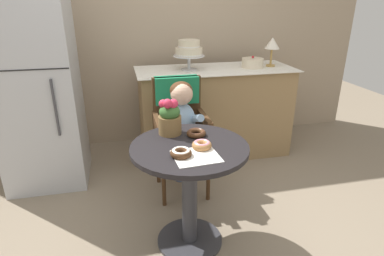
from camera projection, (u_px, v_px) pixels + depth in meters
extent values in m
plane|color=gray|center=(190.00, 241.00, 2.21)|extent=(8.00, 8.00, 0.00)
cube|color=tan|center=(151.00, 18.00, 3.37)|extent=(4.80, 0.10, 2.70)
cylinder|color=black|center=(189.00, 148.00, 1.94)|extent=(0.72, 0.72, 0.03)
cylinder|color=#333338|center=(190.00, 198.00, 2.08)|extent=(0.10, 0.10, 0.69)
cylinder|color=#333338|center=(190.00, 239.00, 2.21)|extent=(0.44, 0.44, 0.02)
cube|color=#472D19|center=(182.00, 140.00, 2.61)|extent=(0.42, 0.42, 0.04)
cube|color=#472D19|center=(177.00, 104.00, 2.69)|extent=(0.40, 0.04, 0.46)
cube|color=#472D19|center=(158.00, 130.00, 2.53)|extent=(0.04, 0.38, 0.18)
cube|color=#472D19|center=(204.00, 126.00, 2.61)|extent=(0.04, 0.38, 0.18)
cube|color=#197247|center=(177.00, 90.00, 2.64)|extent=(0.36, 0.11, 0.22)
cylinder|color=#472D19|center=(164.00, 181.00, 2.51)|extent=(0.03, 0.03, 0.45)
cylinder|color=#472D19|center=(208.00, 175.00, 2.58)|extent=(0.03, 0.03, 0.45)
cylinder|color=#472D19|center=(158.00, 160.00, 2.83)|extent=(0.03, 0.03, 0.45)
cylinder|color=#472D19|center=(198.00, 155.00, 2.90)|extent=(0.03, 0.03, 0.45)
ellipsoid|color=#8CADCC|center=(182.00, 121.00, 2.53)|extent=(0.22, 0.16, 0.30)
sphere|color=#E0B293|center=(182.00, 94.00, 2.44)|extent=(0.17, 0.17, 0.17)
ellipsoid|color=#4C2D19|center=(181.00, 90.00, 2.45)|extent=(0.17, 0.17, 0.14)
cylinder|color=#8CADCC|center=(172.00, 120.00, 2.41)|extent=(0.08, 0.23, 0.13)
sphere|color=#E0B293|center=(175.00, 133.00, 2.37)|extent=(0.06, 0.06, 0.06)
cylinder|color=#8CADCC|center=(196.00, 118.00, 2.45)|extent=(0.08, 0.23, 0.13)
sphere|color=#E0B293|center=(197.00, 131.00, 2.41)|extent=(0.06, 0.06, 0.06)
cylinder|color=#3F4760|center=(177.00, 139.00, 2.49)|extent=(0.09, 0.22, 0.09)
cylinder|color=#3F4760|center=(180.00, 165.00, 2.45)|extent=(0.08, 0.08, 0.26)
cylinder|color=#3F4760|center=(191.00, 138.00, 2.51)|extent=(0.09, 0.22, 0.09)
cylinder|color=#3F4760|center=(194.00, 163.00, 2.47)|extent=(0.08, 0.08, 0.26)
cube|color=white|center=(196.00, 156.00, 1.80)|extent=(0.27, 0.24, 0.00)
torus|color=#AD7542|center=(202.00, 145.00, 1.89)|extent=(0.12, 0.12, 0.04)
torus|color=pink|center=(202.00, 143.00, 1.89)|extent=(0.10, 0.10, 0.02)
torus|color=#4C2D19|center=(181.00, 153.00, 1.80)|extent=(0.12, 0.12, 0.04)
torus|color=white|center=(181.00, 151.00, 1.79)|extent=(0.11, 0.11, 0.02)
torus|color=#4C2D19|center=(196.00, 133.00, 2.07)|extent=(0.12, 0.12, 0.03)
torus|color=#512D1E|center=(196.00, 132.00, 2.07)|extent=(0.11, 0.11, 0.02)
cylinder|color=brown|center=(170.00, 125.00, 2.09)|extent=(0.15, 0.15, 0.12)
ellipsoid|color=#38662D|center=(170.00, 112.00, 2.06)|extent=(0.14, 0.14, 0.10)
sphere|color=#D82D4C|center=(173.00, 104.00, 2.04)|extent=(0.06, 0.06, 0.06)
sphere|color=#D82D4C|center=(172.00, 108.00, 2.07)|extent=(0.06, 0.06, 0.06)
sphere|color=#D82D4C|center=(166.00, 110.00, 2.10)|extent=(0.04, 0.04, 0.04)
sphere|color=#D82D4C|center=(163.00, 104.00, 2.04)|extent=(0.06, 0.06, 0.06)
sphere|color=#D82D4C|center=(166.00, 112.00, 2.04)|extent=(0.06, 0.06, 0.06)
sphere|color=#D82D4C|center=(168.00, 104.00, 1.99)|extent=(0.06, 0.06, 0.06)
sphere|color=#D82D4C|center=(172.00, 105.00, 2.02)|extent=(0.06, 0.06, 0.06)
cube|color=#93754C|center=(214.00, 112.00, 3.33)|extent=(1.50, 0.56, 0.90)
cube|color=white|center=(216.00, 69.00, 3.16)|extent=(1.56, 0.62, 0.01)
cylinder|color=silver|center=(189.00, 69.00, 3.10)|extent=(0.16, 0.16, 0.01)
cylinder|color=silver|center=(189.00, 63.00, 3.08)|extent=(0.03, 0.03, 0.12)
cylinder|color=silver|center=(189.00, 56.00, 3.05)|extent=(0.30, 0.30, 0.01)
cylinder|color=beige|center=(189.00, 51.00, 3.04)|extent=(0.26, 0.25, 0.08)
cylinder|color=white|center=(189.00, 54.00, 3.05)|extent=(0.26, 0.26, 0.01)
cylinder|color=beige|center=(189.00, 44.00, 3.01)|extent=(0.20, 0.20, 0.07)
cylinder|color=white|center=(189.00, 46.00, 3.02)|extent=(0.21, 0.21, 0.01)
cylinder|color=beige|center=(253.00, 63.00, 3.19)|extent=(0.21, 0.21, 0.09)
sphere|color=red|center=(253.00, 57.00, 3.17)|extent=(0.02, 0.02, 0.02)
cylinder|color=#B28C47|center=(270.00, 65.00, 3.27)|extent=(0.09, 0.09, 0.01)
cylinder|color=#B28C47|center=(271.00, 57.00, 3.24)|extent=(0.02, 0.02, 0.16)
cone|color=silver|center=(272.00, 43.00, 3.19)|extent=(0.15, 0.15, 0.11)
cube|color=#B7BABF|center=(37.00, 88.00, 2.67)|extent=(0.64, 0.60, 1.70)
cube|color=black|center=(23.00, 70.00, 2.32)|extent=(0.63, 0.01, 0.01)
cylinder|color=#3F3F44|center=(55.00, 108.00, 2.45)|extent=(0.02, 0.02, 0.45)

